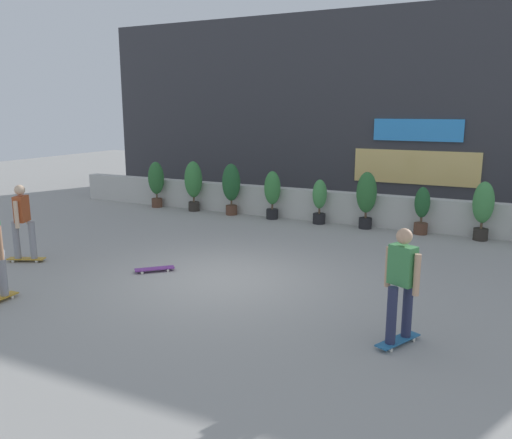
# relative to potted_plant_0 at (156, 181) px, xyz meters

# --- Properties ---
(ground_plane) EXTENTS (48.00, 48.00, 0.00)m
(ground_plane) POSITION_rel_potted_plant_0_xyz_m (5.76, -5.55, -0.90)
(ground_plane) COLOR #9E9B96
(planter_wall) EXTENTS (18.00, 0.40, 0.90)m
(planter_wall) POSITION_rel_potted_plant_0_xyz_m (5.76, 0.45, -0.45)
(planter_wall) COLOR beige
(planter_wall) RESTS_ON ground
(building_backdrop) EXTENTS (20.00, 2.08, 6.50)m
(building_backdrop) POSITION_rel_potted_plant_0_xyz_m (5.77, 4.45, 2.35)
(building_backdrop) COLOR #38383D
(building_backdrop) RESTS_ON ground
(potted_plant_0) EXTENTS (0.53, 0.53, 1.54)m
(potted_plant_0) POSITION_rel_potted_plant_0_xyz_m (0.00, 0.00, 0.00)
(potted_plant_0) COLOR brown
(potted_plant_0) RESTS_ON ground
(potted_plant_1) EXTENTS (0.57, 0.57, 1.62)m
(potted_plant_1) POSITION_rel_potted_plant_0_xyz_m (1.49, 0.00, 0.05)
(potted_plant_1) COLOR #2D2823
(potted_plant_1) RESTS_ON ground
(potted_plant_2) EXTENTS (0.57, 0.57, 1.61)m
(potted_plant_2) POSITION_rel_potted_plant_0_xyz_m (2.89, 0.00, 0.05)
(potted_plant_2) COLOR brown
(potted_plant_2) RESTS_ON ground
(potted_plant_3) EXTENTS (0.49, 0.49, 1.45)m
(potted_plant_3) POSITION_rel_potted_plant_0_xyz_m (4.30, 0.00, -0.06)
(potted_plant_3) COLOR black
(potted_plant_3) RESTS_ON ground
(potted_plant_4) EXTENTS (0.41, 0.41, 1.29)m
(potted_plant_4) POSITION_rel_potted_plant_0_xyz_m (5.80, 0.00, -0.18)
(potted_plant_4) COLOR black
(potted_plant_4) RESTS_ON ground
(potted_plant_5) EXTENTS (0.55, 0.55, 1.58)m
(potted_plant_5) POSITION_rel_potted_plant_0_xyz_m (7.16, 0.00, 0.03)
(potted_plant_5) COLOR black
(potted_plant_5) RESTS_ON ground
(potted_plant_6) EXTENTS (0.40, 0.40, 1.26)m
(potted_plant_6) POSITION_rel_potted_plant_0_xyz_m (8.65, 0.00, -0.20)
(potted_plant_6) COLOR brown
(potted_plant_6) RESTS_ON ground
(potted_plant_7) EXTENTS (0.51, 0.51, 1.50)m
(potted_plant_7) POSITION_rel_potted_plant_0_xyz_m (10.13, 0.00, -0.02)
(potted_plant_7) COLOR #2D2823
(potted_plant_7) RESTS_ON ground
(skater_mid_plaza) EXTENTS (0.52, 0.81, 1.70)m
(skater_mid_plaza) POSITION_rel_potted_plant_0_xyz_m (9.46, -6.97, 0.04)
(skater_mid_plaza) COLOR #266699
(skater_mid_plaza) RESTS_ON ground
(skater_by_wall_right) EXTENTS (0.81, 0.52, 1.70)m
(skater_by_wall_right) POSITION_rel_potted_plant_0_xyz_m (1.34, -6.46, 0.04)
(skater_by_wall_right) COLOR #BF8C26
(skater_by_wall_right) RESTS_ON ground
(skateboard_near_camera) EXTENTS (0.71, 0.70, 0.08)m
(skateboard_near_camera) POSITION_rel_potted_plant_0_xyz_m (4.31, -5.80, -0.83)
(skateboard_near_camera) COLOR #72338C
(skateboard_near_camera) RESTS_ON ground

